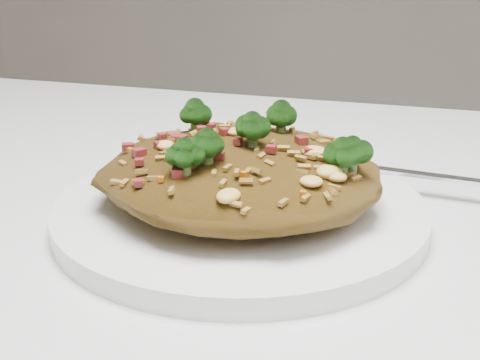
% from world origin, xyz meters
% --- Properties ---
extents(plate, '(0.24, 0.24, 0.01)m').
position_xyz_m(plate, '(0.03, 0.06, 0.76)').
color(plate, white).
rests_on(plate, dining_table).
extents(fried_rice, '(0.18, 0.17, 0.06)m').
position_xyz_m(fried_rice, '(0.03, 0.06, 0.79)').
color(fried_rice, brown).
rests_on(fried_rice, plate).
extents(fork, '(0.16, 0.03, 0.00)m').
position_xyz_m(fork, '(0.11, 0.15, 0.77)').
color(fork, silver).
rests_on(fork, plate).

